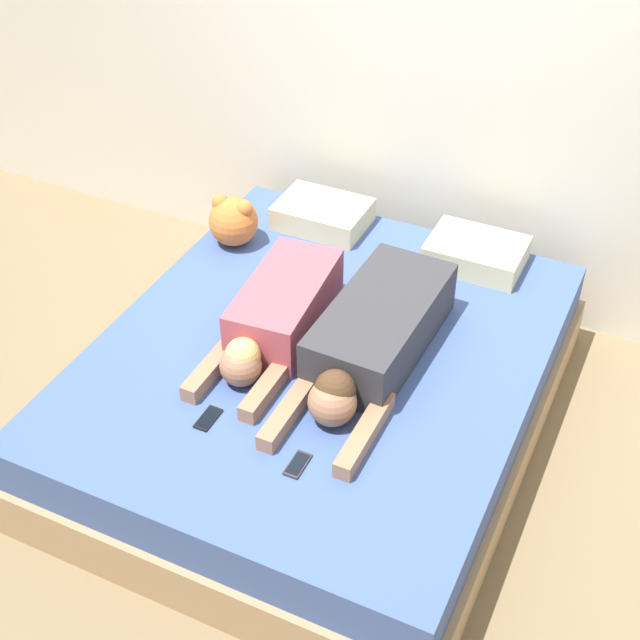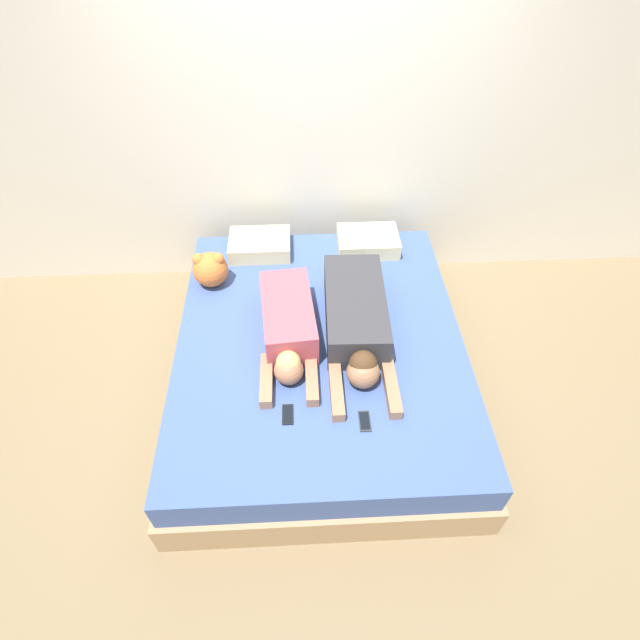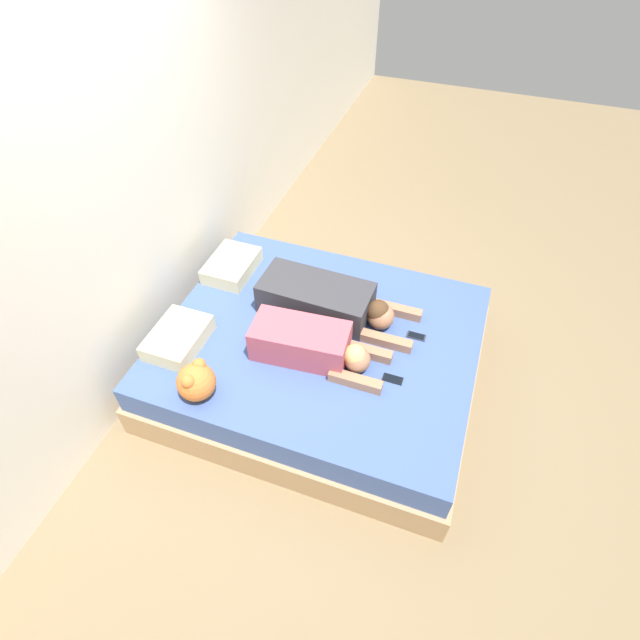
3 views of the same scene
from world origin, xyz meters
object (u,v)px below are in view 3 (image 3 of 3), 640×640
(cell_phone_left, at_px, (393,379))
(pillow_head_left, at_px, (178,338))
(pillow_head_right, at_px, (232,266))
(bed, at_px, (320,356))
(cell_phone_right, at_px, (416,336))
(plush_toy, at_px, (196,381))
(person_left, at_px, (312,345))
(person_right, at_px, (327,301))

(cell_phone_left, bearing_deg, pillow_head_left, 97.69)
(pillow_head_right, bearing_deg, bed, -114.62)
(pillow_head_right, height_order, cell_phone_right, pillow_head_right)
(cell_phone_right, bearing_deg, pillow_head_left, 112.07)
(bed, distance_m, pillow_head_right, 1.01)
(pillow_head_left, relative_size, pillow_head_right, 1.00)
(pillow_head_right, xyz_separation_m, plush_toy, (-1.13, -0.34, 0.07))
(person_left, distance_m, cell_phone_left, 0.57)
(bed, bearing_deg, person_right, 6.27)
(pillow_head_left, height_order, cell_phone_left, pillow_head_left)
(bed, distance_m, plush_toy, 0.98)
(person_right, bearing_deg, bed, -173.73)
(bed, distance_m, cell_phone_left, 0.65)
(person_left, relative_size, cell_phone_right, 7.15)
(pillow_head_left, xyz_separation_m, cell_phone_left, (0.20, -1.45, -0.06))
(bed, distance_m, person_left, 0.40)
(pillow_head_right, height_order, person_left, person_left)
(cell_phone_left, distance_m, plush_toy, 1.24)
(cell_phone_right, bearing_deg, bed, 108.39)
(bed, height_order, pillow_head_right, pillow_head_right)
(person_left, relative_size, cell_phone_left, 7.15)
(plush_toy, bearing_deg, bed, -36.92)
(pillow_head_left, height_order, person_left, person_left)
(pillow_head_left, distance_m, cell_phone_right, 1.64)
(bed, bearing_deg, person_left, -176.16)
(pillow_head_left, height_order, person_right, person_right)
(pillow_head_left, relative_size, person_right, 0.39)
(bed, relative_size, pillow_head_left, 4.94)
(pillow_head_right, bearing_deg, cell_phone_right, -97.21)
(bed, xyz_separation_m, plush_toy, (-0.73, 0.54, 0.36))
(person_left, bearing_deg, bed, 3.84)
(pillow_head_left, relative_size, cell_phone_left, 3.46)
(cell_phone_left, bearing_deg, cell_phone_right, -8.63)
(pillow_head_right, xyz_separation_m, person_left, (-0.60, -0.89, 0.05))
(pillow_head_right, bearing_deg, pillow_head_left, 180.00)
(pillow_head_right, distance_m, cell_phone_left, 1.58)
(bed, height_order, plush_toy, plush_toy)
(person_right, distance_m, cell_phone_right, 0.67)
(plush_toy, bearing_deg, cell_phone_right, -51.58)
(pillow_head_right, bearing_deg, plush_toy, -163.46)
(person_left, height_order, cell_phone_right, person_left)
(pillow_head_left, bearing_deg, pillow_head_right, 0.00)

